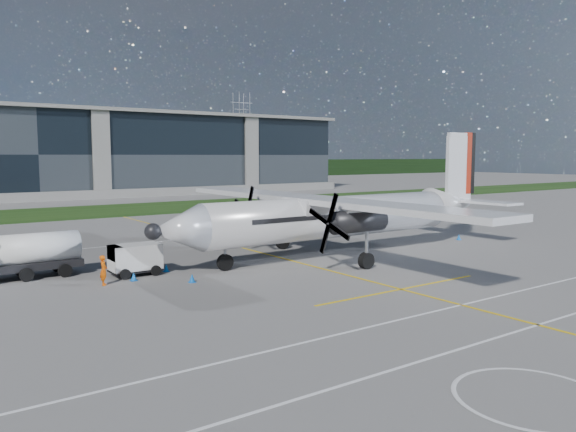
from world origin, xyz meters
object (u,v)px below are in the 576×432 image
object	(u,v)px
safety_cone_tail	(459,237)
safety_cone_nose_port	(192,278)
fuel_tanker_truck	(11,257)
safety_cone_stbdwing	(215,231)
pylon_east	(242,135)
safety_cone_nose_stbd	(166,268)
baggage_tug	(135,260)
turboprop_aircraft	(344,192)
safety_cone_fwd	(134,277)
ground_crew_person	(104,268)

from	to	relation	value
safety_cone_tail	safety_cone_nose_port	size ratio (longest dim) A/B	1.00
fuel_tanker_truck	safety_cone_stbdwing	size ratio (longest dim) A/B	14.31
pylon_east	safety_cone_nose_stbd	xyz separation A→B (m)	(-90.63, -144.09, -14.75)
safety_cone_nose_stbd	pylon_east	bearing A→B (deg)	57.83
safety_cone_nose_port	baggage_tug	bearing A→B (deg)	116.80
safety_cone_nose_port	safety_cone_nose_stbd	distance (m)	3.73
turboprop_aircraft	safety_cone_fwd	size ratio (longest dim) A/B	62.06
safety_cone_nose_port	fuel_tanker_truck	bearing A→B (deg)	141.19
safety_cone_fwd	baggage_tug	bearing A→B (deg)	66.11
pylon_east	ground_crew_person	distance (m)	174.41
safety_cone_stbdwing	safety_cone_fwd	bearing A→B (deg)	-131.18
turboprop_aircraft	baggage_tug	size ratio (longest dim) A/B	9.78
pylon_east	safety_cone_stbdwing	world-z (taller)	pylon_east
safety_cone_nose_port	safety_cone_stbdwing	xyz separation A→B (m)	(10.80, 17.70, 0.00)
safety_cone_nose_stbd	safety_cone_stbdwing	bearing A→B (deg)	52.26
fuel_tanker_truck	safety_cone_nose_stbd	size ratio (longest dim) A/B	14.31
pylon_east	safety_cone_stbdwing	distance (m)	153.37
fuel_tanker_truck	baggage_tug	world-z (taller)	fuel_tanker_truck
safety_cone_nose_port	safety_cone_fwd	bearing A→B (deg)	137.71
turboprop_aircraft	safety_cone_stbdwing	xyz separation A→B (m)	(-2.38, 15.82, -4.40)
safety_cone_nose_stbd	fuel_tanker_truck	bearing A→B (deg)	160.19
pylon_east	ground_crew_person	size ratio (longest dim) A/B	15.26
safety_cone_stbdwing	safety_cone_nose_stbd	bearing A→B (deg)	-127.74
baggage_tug	safety_cone_stbdwing	xyz separation A→B (m)	(12.75, 13.84, -0.70)
safety_cone_nose_stbd	safety_cone_fwd	bearing A→B (deg)	-152.37
ground_crew_person	safety_cone_nose_stbd	bearing A→B (deg)	-50.39
fuel_tanker_truck	safety_cone_nose_port	size ratio (longest dim) A/B	14.31
baggage_tug	ground_crew_person	size ratio (longest dim) A/B	1.61
baggage_tug	ground_crew_person	xyz separation A→B (m)	(-2.43, -1.62, 0.03)
ground_crew_person	safety_cone_nose_port	bearing A→B (deg)	-96.35
turboprop_aircraft	safety_cone_nose_stbd	bearing A→B (deg)	171.96
fuel_tanker_truck	baggage_tug	xyz separation A→B (m)	(6.45, -2.90, -0.39)
safety_cone_nose_stbd	safety_cone_stbdwing	distance (m)	17.66
baggage_tug	safety_cone_nose_port	size ratio (longest dim) A/B	6.35
safety_cone_nose_stbd	turboprop_aircraft	bearing A→B (deg)	-8.04
safety_cone_nose_port	safety_cone_stbdwing	size ratio (longest dim) A/B	1.00
safety_cone_nose_stbd	ground_crew_person	bearing A→B (deg)	-161.10
safety_cone_tail	baggage_tug	bearing A→B (deg)	175.63
fuel_tanker_truck	safety_cone_tail	size ratio (longest dim) A/B	14.31
turboprop_aircraft	safety_cone_stbdwing	distance (m)	16.60
pylon_east	safety_cone_tail	distance (m)	160.36
turboprop_aircraft	safety_cone_fwd	world-z (taller)	turboprop_aircraft
baggage_tug	safety_cone_nose_stbd	size ratio (longest dim) A/B	6.35
pylon_east	safety_cone_fwd	size ratio (longest dim) A/B	60.00
safety_cone_nose_port	pylon_east	bearing A→B (deg)	58.49
baggage_tug	ground_crew_person	bearing A→B (deg)	-146.27
turboprop_aircraft	fuel_tanker_truck	xyz separation A→B (m)	(-21.58, 4.89, -3.31)
turboprop_aircraft	safety_cone_stbdwing	world-z (taller)	turboprop_aircraft
fuel_tanker_truck	baggage_tug	distance (m)	7.09
fuel_tanker_truck	safety_cone_fwd	size ratio (longest dim) A/B	14.31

